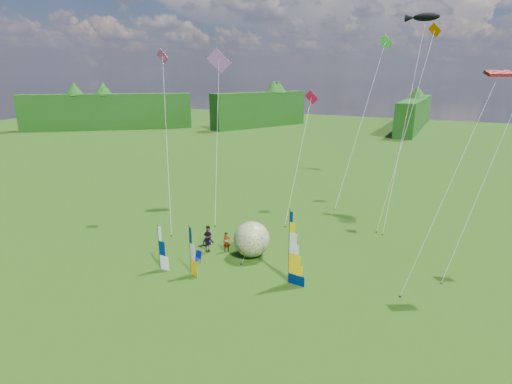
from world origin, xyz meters
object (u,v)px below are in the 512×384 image
at_px(side_banner_far, 159,248).
at_px(camp_chair, 196,258).
at_px(spectator_a, 227,242).
at_px(bol_inflatable, 252,239).
at_px(spectator_d, 250,235).
at_px(spectator_b, 208,235).
at_px(spectator_c, 208,242).
at_px(side_banner_left, 190,251).
at_px(kite_whale, 407,111).
at_px(feather_banner_main, 289,248).

distance_m(side_banner_far, camp_chair, 2.73).
height_order(side_banner_far, spectator_a, side_banner_far).
xyz_separation_m(bol_inflatable, spectator_d, (-1.11, 1.89, -0.54)).
xyz_separation_m(spectator_b, spectator_c, (0.75, -1.15, 0.03)).
height_order(side_banner_left, spectator_c, side_banner_left).
relative_size(spectator_b, kite_whale, 0.08).
bearing_deg(side_banner_far, kite_whale, 56.51).
relative_size(side_banner_far, spectator_c, 1.92).
bearing_deg(spectator_d, feather_banner_main, 161.94).
relative_size(feather_banner_main, spectator_c, 2.96).
bearing_deg(spectator_a, feather_banner_main, -64.56).
distance_m(feather_banner_main, bol_inflatable, 4.73).
bearing_deg(spectator_a, side_banner_far, -164.33).
bearing_deg(spectator_d, bol_inflatable, 142.90).
bearing_deg(side_banner_far, spectator_b, 82.86).
bearing_deg(camp_chair, bol_inflatable, 57.87).
bearing_deg(spectator_a, spectator_d, 22.16).
bearing_deg(side_banner_left, kite_whale, 81.40).
bearing_deg(side_banner_left, spectator_d, 99.82).
bearing_deg(bol_inflatable, spectator_c, -164.07).
height_order(spectator_c, kite_whale, kite_whale).
relative_size(side_banner_left, side_banner_far, 1.07).
bearing_deg(spectator_c, feather_banner_main, -80.94).
xyz_separation_m(bol_inflatable, kite_whale, (8.13, 14.11, 8.45)).
bearing_deg(spectator_a, spectator_c, 167.32).
height_order(side_banner_far, spectator_c, side_banner_far).
bearing_deg(spectator_c, bol_inflatable, -53.22).
xyz_separation_m(spectator_c, camp_chair, (0.34, -1.99, -0.35)).
bearing_deg(feather_banner_main, bol_inflatable, 154.46).
distance_m(side_banner_far, spectator_c, 4.10).
bearing_deg(spectator_d, side_banner_far, 84.21).
bearing_deg(feather_banner_main, spectator_d, 145.51).
bearing_deg(camp_chair, spectator_b, 121.63).
height_order(side_banner_far, spectator_d, side_banner_far).
height_order(spectator_a, camp_chair, spectator_a).
xyz_separation_m(spectator_c, spectator_d, (2.11, 2.81, -0.04)).
bearing_deg(bol_inflatable, side_banner_left, -118.48).
xyz_separation_m(feather_banner_main, bol_inflatable, (-3.92, 2.41, -1.11)).
height_order(side_banner_left, side_banner_far, side_banner_left).
height_order(side_banner_left, spectator_a, side_banner_left).
bearing_deg(side_banner_far, spectator_d, 62.45).
height_order(side_banner_left, kite_whale, kite_whale).
relative_size(side_banner_far, spectator_a, 2.06).
bearing_deg(spectator_b, camp_chair, -41.51).
relative_size(spectator_b, spectator_c, 0.96).
distance_m(side_banner_left, spectator_a, 4.23).
relative_size(side_banner_left, bol_inflatable, 1.28).
height_order(feather_banner_main, camp_chair, feather_banner_main).
distance_m(bol_inflatable, kite_whale, 18.34).
height_order(bol_inflatable, spectator_c, bol_inflatable).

